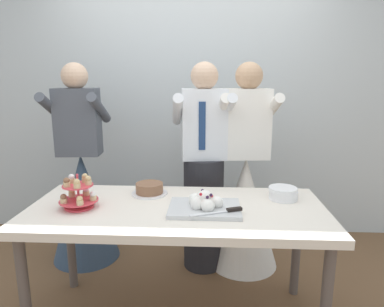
% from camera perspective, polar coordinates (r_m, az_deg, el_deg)
% --- Properties ---
extents(rear_wall, '(5.20, 0.10, 2.90)m').
position_cam_1_polar(rear_wall, '(3.40, -0.28, 10.90)').
color(rear_wall, silver).
rests_on(rear_wall, ground_plane).
extents(dessert_table, '(1.80, 0.80, 0.78)m').
position_cam_1_polar(dessert_table, '(2.14, -2.51, -10.66)').
color(dessert_table, silver).
rests_on(dessert_table, ground_plane).
extents(cupcake_stand, '(0.23, 0.23, 0.21)m').
position_cam_1_polar(cupcake_stand, '(2.18, -18.25, -6.33)').
color(cupcake_stand, '#D83F4C').
rests_on(cupcake_stand, dessert_table).
extents(main_cake_tray, '(0.43, 0.32, 0.13)m').
position_cam_1_polar(main_cake_tray, '(2.05, 2.12, -8.41)').
color(main_cake_tray, silver).
rests_on(main_cake_tray, dessert_table).
extents(plate_stack, '(0.19, 0.19, 0.08)m').
position_cam_1_polar(plate_stack, '(2.31, 14.85, -6.37)').
color(plate_stack, white).
rests_on(plate_stack, dessert_table).
extents(round_cake, '(0.24, 0.24, 0.08)m').
position_cam_1_polar(round_cake, '(2.34, -7.04, -5.86)').
color(round_cake, white).
rests_on(round_cake, dessert_table).
extents(person_groom, '(0.51, 0.54, 1.66)m').
position_cam_1_polar(person_groom, '(2.76, 1.93, -4.30)').
color(person_groom, '#232328').
rests_on(person_groom, ground_plane).
extents(person_bride, '(0.56, 0.56, 1.66)m').
position_cam_1_polar(person_bride, '(2.86, 8.73, -7.27)').
color(person_bride, white).
rests_on(person_bride, ground_plane).
extents(person_guest, '(0.56, 0.56, 1.66)m').
position_cam_1_polar(person_guest, '(3.08, -17.58, -6.30)').
color(person_guest, '#334760').
rests_on(person_guest, ground_plane).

